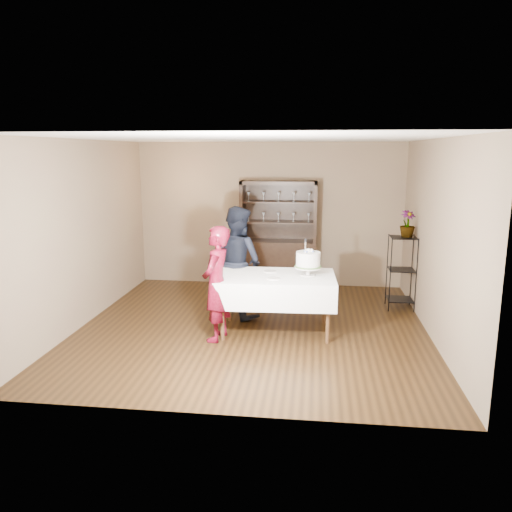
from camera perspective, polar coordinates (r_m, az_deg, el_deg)
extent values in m
plane|color=black|center=(7.38, -0.39, -8.14)|extent=(5.00, 5.00, 0.00)
plane|color=white|center=(6.94, -0.43, 13.31)|extent=(5.00, 5.00, 0.00)
cube|color=brown|center=(9.49, 1.52, 4.75)|extent=(5.00, 0.02, 2.70)
cube|color=brown|center=(7.76, -19.07, 2.50)|extent=(0.02, 5.00, 2.70)
cube|color=brown|center=(7.16, 19.85, 1.71)|extent=(0.02, 5.00, 2.70)
cube|color=black|center=(9.38, 2.55, -0.93)|extent=(1.40, 0.48, 0.90)
cube|color=black|center=(9.43, 2.71, 5.30)|extent=(1.40, 0.03, 1.10)
cube|color=black|center=(9.16, 2.64, 8.38)|extent=(1.40, 0.48, 0.06)
cube|color=black|center=(9.23, 2.60, 3.92)|extent=(1.28, 0.42, 0.02)
cube|color=black|center=(9.19, 2.62, 6.20)|extent=(1.28, 0.42, 0.02)
cylinder|color=black|center=(8.20, 15.10, -2.13)|extent=(0.02, 0.02, 1.20)
cylinder|color=black|center=(8.27, 17.85, -2.18)|extent=(0.02, 0.02, 1.20)
cylinder|color=black|center=(8.58, 14.74, -1.49)|extent=(0.02, 0.02, 1.20)
cylinder|color=black|center=(8.65, 17.36, -1.55)|extent=(0.02, 0.02, 1.20)
cube|color=black|center=(8.54, 16.09, -4.77)|extent=(0.40, 0.40, 0.02)
cube|color=black|center=(8.41, 16.28, -1.50)|extent=(0.40, 0.40, 0.01)
cube|color=black|center=(8.31, 16.49, 2.06)|extent=(0.40, 0.40, 0.02)
cube|color=white|center=(7.04, 2.30, -3.73)|extent=(1.68, 1.08, 0.38)
cylinder|color=#462D19|center=(6.80, -3.90, -6.46)|extent=(0.06, 0.06, 0.78)
cylinder|color=#462D19|center=(6.75, 8.24, -6.71)|extent=(0.06, 0.06, 0.78)
cylinder|color=#462D19|center=(7.55, -3.03, -4.58)|extent=(0.06, 0.06, 0.78)
cylinder|color=#462D19|center=(7.50, 7.86, -4.79)|extent=(0.06, 0.06, 0.78)
imported|color=#3D0512|center=(6.73, -4.52, -3.18)|extent=(0.46, 0.63, 1.57)
imported|color=black|center=(7.69, -2.10, -0.65)|extent=(1.06, 1.03, 1.72)
cylinder|color=white|center=(7.03, 5.95, -2.15)|extent=(0.21, 0.21, 0.01)
cylinder|color=white|center=(7.02, 5.95, -1.78)|extent=(0.05, 0.05, 0.11)
cylinder|color=white|center=(7.01, 5.97, -1.30)|extent=(0.38, 0.38, 0.02)
cylinder|color=#4A7136|center=(7.00, 5.97, -1.16)|extent=(0.37, 0.37, 0.02)
cylinder|color=silver|center=(6.98, 5.99, -0.39)|extent=(0.41, 0.41, 0.21)
sphere|color=#5E71CB|center=(6.96, 6.27, 0.55)|extent=(0.03, 0.03, 0.03)
cube|color=silver|center=(6.93, 5.66, 1.03)|extent=(0.02, 0.02, 0.15)
cube|color=black|center=(6.91, 5.68, 1.76)|extent=(0.02, 0.02, 0.05)
cylinder|color=white|center=(6.79, 2.04, -2.59)|extent=(0.21, 0.21, 0.01)
cylinder|color=white|center=(7.19, 1.62, -1.77)|extent=(0.21, 0.21, 0.01)
imported|color=#4A7136|center=(8.27, 16.92, 3.54)|extent=(0.32, 0.32, 0.43)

